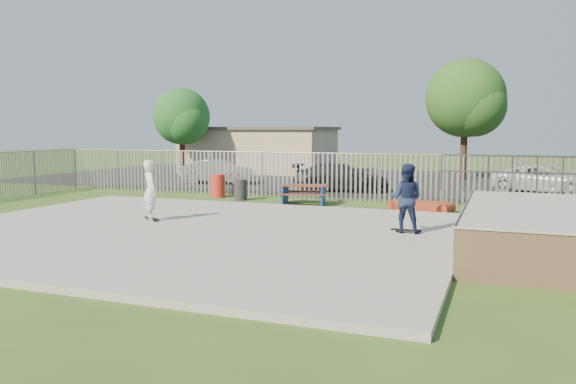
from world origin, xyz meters
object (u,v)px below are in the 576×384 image
(tree_left, at_px, (182,117))
(picnic_table, at_px, (304,194))
(tree_mid, at_px, (465,99))
(skater_navy, at_px, (406,198))
(funbox, at_px, (421,207))
(skater_white, at_px, (151,190))
(trash_bin_grey, at_px, (241,190))
(car_silver, at_px, (218,172))
(trash_bin_red, at_px, (218,186))
(car_dark, at_px, (341,177))
(car_white, at_px, (545,179))

(tree_left, bearing_deg, picnic_table, -41.61)
(tree_mid, bearing_deg, picnic_table, -110.25)
(picnic_table, distance_m, skater_navy, 7.61)
(funbox, relative_size, skater_white, 1.09)
(trash_bin_grey, distance_m, car_silver, 7.57)
(trash_bin_red, distance_m, tree_left, 13.48)
(funbox, xyz_separation_m, trash_bin_red, (-9.01, 1.31, 0.32))
(skater_navy, bearing_deg, car_dark, -64.50)
(picnic_table, distance_m, car_white, 12.15)
(trash_bin_grey, relative_size, tree_left, 0.16)
(car_dark, height_order, tree_left, tree_left)
(picnic_table, bearing_deg, skater_white, -125.65)
(skater_white, bearing_deg, car_dark, -62.56)
(tree_mid, bearing_deg, skater_white, -111.21)
(car_silver, xyz_separation_m, car_dark, (7.42, -1.31, 0.01))
(car_white, bearing_deg, tree_left, 95.66)
(trash_bin_grey, distance_m, skater_navy, 9.90)
(tree_mid, bearing_deg, trash_bin_grey, -120.31)
(picnic_table, distance_m, car_dark, 5.09)
(picnic_table, height_order, trash_bin_red, trash_bin_red)
(car_white, bearing_deg, trash_bin_red, 131.34)
(tree_left, bearing_deg, tree_mid, 9.88)
(car_silver, xyz_separation_m, tree_left, (-5.13, 4.64, 3.16))
(car_silver, bearing_deg, car_dark, -111.69)
(car_white, xyz_separation_m, skater_navy, (-4.33, -13.51, 0.43))
(skater_white, bearing_deg, trash_bin_red, -36.58)
(picnic_table, relative_size, car_white, 0.46)
(skater_navy, bearing_deg, funbox, -85.62)
(car_dark, relative_size, tree_left, 0.81)
(car_silver, bearing_deg, funbox, -131.65)
(trash_bin_red, xyz_separation_m, car_silver, (-2.98, 5.60, 0.18))
(trash_bin_grey, relative_size, car_white, 0.19)
(car_dark, distance_m, skater_white, 11.93)
(trash_bin_red, distance_m, car_white, 15.32)
(trash_bin_grey, xyz_separation_m, tree_left, (-9.50, 10.82, 3.40))
(tree_left, relative_size, skater_white, 3.01)
(trash_bin_grey, xyz_separation_m, car_dark, (3.05, 4.87, 0.25))
(picnic_table, height_order, skater_navy, skater_navy)
(car_dark, bearing_deg, tree_mid, -38.48)
(car_silver, relative_size, skater_navy, 2.14)
(trash_bin_grey, distance_m, tree_mid, 16.68)
(trash_bin_grey, height_order, tree_mid, tree_mid)
(trash_bin_grey, height_order, car_white, car_white)
(trash_bin_grey, height_order, car_dark, car_dark)
(tree_mid, bearing_deg, car_silver, -148.33)
(funbox, bearing_deg, trash_bin_grey, -171.53)
(trash_bin_grey, xyz_separation_m, car_silver, (-4.37, 6.18, 0.24))
(trash_bin_red, bearing_deg, picnic_table, -10.41)
(car_dark, bearing_deg, funbox, -149.90)
(picnic_table, distance_m, tree_mid, 15.67)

